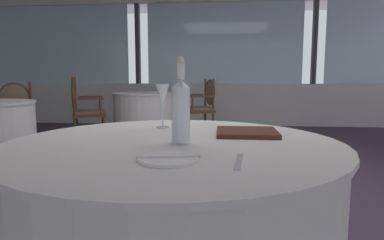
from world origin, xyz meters
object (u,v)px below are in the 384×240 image
(dining_chair_2_0, at_px, (83,105))
(dining_chair_2_1, at_px, (203,103))
(dining_chair_1_1, at_px, (12,112))
(water_bottle, at_px, (181,109))
(side_plate, at_px, (168,159))
(menu_book, at_px, (247,132))
(wine_glass, at_px, (163,97))

(dining_chair_2_0, distance_m, dining_chair_2_1, 1.88)
(dining_chair_1_1, bearing_deg, water_bottle, 25.23)
(side_plate, distance_m, menu_book, 0.56)
(dining_chair_1_1, bearing_deg, wine_glass, 27.70)
(side_plate, height_order, dining_chair_1_1, dining_chair_1_1)
(water_bottle, xyz_separation_m, dining_chair_2_0, (-1.94, 3.55, -0.30))
(side_plate, bearing_deg, dining_chair_2_1, 92.48)
(wine_glass, distance_m, dining_chair_2_0, 3.67)
(water_bottle, bearing_deg, side_plate, -90.44)
(dining_chair_1_1, bearing_deg, side_plate, 22.47)
(side_plate, relative_size, menu_book, 0.69)
(side_plate, distance_m, dining_chair_2_1, 4.54)
(water_bottle, distance_m, dining_chair_2_0, 4.06)
(dining_chair_1_1, relative_size, dining_chair_2_1, 0.97)
(side_plate, height_order, dining_chair_2_1, dining_chair_2_1)
(wine_glass, bearing_deg, dining_chair_2_0, 119.54)
(dining_chair_2_1, bearing_deg, water_bottle, 70.90)
(dining_chair_1_1, xyz_separation_m, dining_chair_2_0, (0.61, 0.75, 0.02))
(wine_glass, distance_m, dining_chair_1_1, 3.44)
(side_plate, distance_m, dining_chair_1_1, 4.00)
(menu_book, height_order, dining_chair_1_1, dining_chair_1_1)
(water_bottle, relative_size, wine_glass, 1.52)
(side_plate, relative_size, water_bottle, 0.55)
(dining_chair_2_1, bearing_deg, dining_chair_2_0, 0.00)
(menu_book, distance_m, dining_chair_1_1, 3.83)
(dining_chair_1_1, bearing_deg, dining_chair_2_1, 104.46)
(water_bottle, bearing_deg, dining_chair_2_1, 92.67)
(water_bottle, xyz_separation_m, menu_book, (0.26, 0.21, -0.12))
(menu_book, height_order, dining_chair_2_1, dining_chair_2_1)
(side_plate, bearing_deg, water_bottle, 89.56)
(water_bottle, bearing_deg, dining_chair_2_0, 118.67)
(wine_glass, height_order, menu_book, wine_glass)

